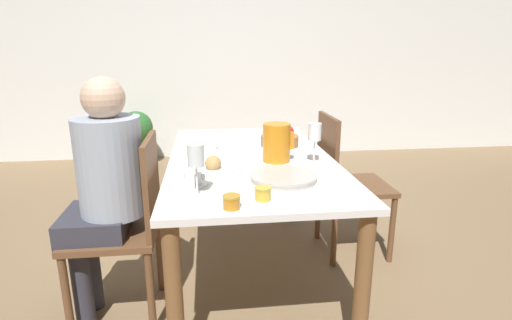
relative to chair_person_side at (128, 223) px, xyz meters
name	(u,v)px	position (x,y,z in m)	size (l,w,h in m)	color
ground_plane	(251,273)	(0.63, 0.29, -0.50)	(20.00, 20.00, 0.00)	#7F6647
wall_back	(225,49)	(0.63, 3.10, 0.80)	(10.00, 0.06, 2.60)	white
dining_table	(251,175)	(0.63, 0.29, 0.13)	(0.89, 1.60, 0.73)	white
chair_person_side	(128,223)	(0.00, 0.00, 0.00)	(0.42, 0.42, 0.92)	brown
chair_opposite	(345,180)	(1.27, 0.50, 0.00)	(0.42, 0.42, 0.92)	brown
person_seated	(104,182)	(-0.09, -0.01, 0.22)	(0.39, 0.41, 1.20)	#33333D
red_pitcher	(276,142)	(0.76, 0.19, 0.34)	(0.17, 0.15, 0.20)	orange
wine_glass_water	(315,134)	(0.95, 0.13, 0.39)	(0.07, 0.07, 0.21)	white
wine_glass_juice	(196,158)	(0.35, -0.28, 0.39)	(0.07, 0.07, 0.22)	white
teacup_near_person	(193,180)	(0.33, -0.15, 0.26)	(0.13, 0.13, 0.06)	white
teacup_across	(210,146)	(0.41, 0.47, 0.26)	(0.13, 0.13, 0.06)	white
serving_tray	(284,177)	(0.74, -0.14, 0.25)	(0.31, 0.31, 0.03)	#B7B2A8
bread_plate	(213,167)	(0.42, 0.05, 0.26)	(0.21, 0.21, 0.08)	white
jam_jar_amber	(263,193)	(0.61, -0.36, 0.27)	(0.07, 0.07, 0.05)	gold
jam_jar_red	(232,201)	(0.48, -0.44, 0.27)	(0.07, 0.07, 0.05)	#C67A1E
fruit_bowl	(280,139)	(0.84, 0.53, 0.28)	(0.23, 0.23, 0.12)	#9E6B3D
potted_plant	(137,133)	(-0.40, 2.71, -0.11)	(0.37, 0.37, 0.63)	#4C4742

